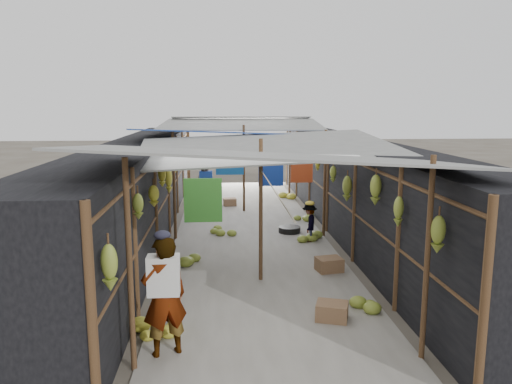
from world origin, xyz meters
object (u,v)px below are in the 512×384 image
object	(u,v)px
crate_near	(332,312)
vendor_seated	(309,223)
vendor_elderly	(164,297)
black_basin	(289,230)
shopper_blue	(206,186)

from	to	relation	value
crate_near	vendor_seated	bearing A→B (deg)	102.33
vendor_elderly	crate_near	bearing A→B (deg)	177.18
vendor_elderly	vendor_seated	world-z (taller)	vendor_elderly
crate_near	vendor_elderly	xyz separation A→B (m)	(-2.37, -0.86, 0.65)
black_basin	vendor_seated	size ratio (longest dim) A/B	0.60
crate_near	vendor_elderly	size ratio (longest dim) A/B	0.29
crate_near	black_basin	world-z (taller)	crate_near
crate_near	shopper_blue	bearing A→B (deg)	122.08
vendor_elderly	vendor_seated	distance (m)	5.88
shopper_blue	vendor_seated	world-z (taller)	shopper_blue
crate_near	vendor_seated	distance (m)	4.33
black_basin	vendor_seated	xyz separation A→B (m)	(0.34, -0.86, 0.38)
black_basin	vendor_elderly	distance (m)	6.54
black_basin	vendor_seated	world-z (taller)	vendor_seated
vendor_elderly	shopper_blue	bearing A→B (deg)	-114.82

